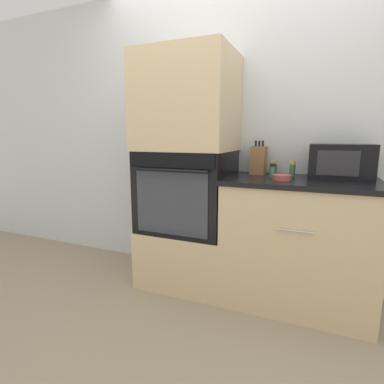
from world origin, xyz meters
TOP-DOWN VIEW (x-y plane):
  - ground_plane at (0.00, 0.00)m, footprint 12.00×12.00m
  - wall_back at (0.00, 0.63)m, footprint 8.00×0.05m
  - oven_cabinet_base at (-0.36, 0.30)m, footprint 0.73×0.60m
  - wall_oven at (-0.36, 0.30)m, footprint 0.70×0.64m
  - oven_cabinet_upper at (-0.36, 0.30)m, footprint 0.73×0.60m
  - counter_unit at (0.51, 0.30)m, footprint 1.04×0.63m
  - microwave at (0.76, 0.41)m, footprint 0.41×0.28m
  - knife_block at (0.18, 0.48)m, footprint 0.11×0.16m
  - bowl at (0.39, 0.21)m, footprint 0.13×0.13m
  - condiment_jar_near at (0.31, 0.31)m, footprint 0.04×0.04m
  - condiment_jar_mid at (0.44, 0.42)m, footprint 0.04×0.04m
  - condiment_jar_far at (0.29, 0.52)m, footprint 0.05×0.05m

SIDE VIEW (x-z plane):
  - ground_plane at x=0.00m, z-range 0.00..0.00m
  - oven_cabinet_base at x=-0.36m, z-range 0.00..0.47m
  - counter_unit at x=0.51m, z-range 0.00..0.94m
  - wall_oven at x=-0.36m, z-range 0.47..1.12m
  - bowl at x=0.39m, z-range 0.94..0.97m
  - condiment_jar_near at x=0.31m, z-range 0.93..1.04m
  - condiment_jar_far at x=0.29m, z-range 0.93..1.04m
  - condiment_jar_mid at x=0.44m, z-range 0.93..1.05m
  - knife_block at x=0.18m, z-range 0.91..1.18m
  - microwave at x=0.76m, z-range 0.94..1.18m
  - wall_back at x=0.00m, z-range 0.00..2.50m
  - oven_cabinet_upper at x=-0.36m, z-range 1.12..1.86m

